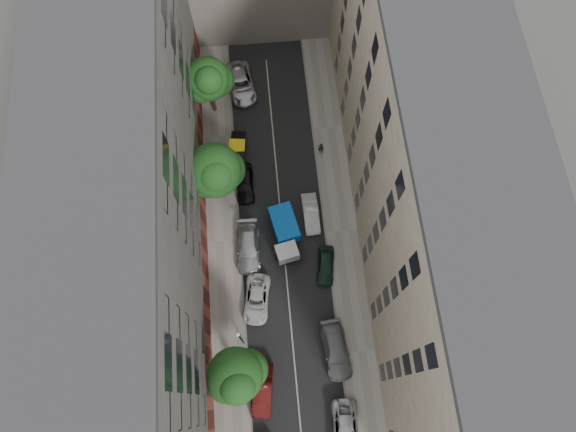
{
  "coord_description": "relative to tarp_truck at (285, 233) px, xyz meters",
  "views": [
    {
      "loc": [
        -0.86,
        -14.68,
        45.52
      ],
      "look_at": [
        0.48,
        -0.23,
        6.0
      ],
      "focal_mm": 32.0,
      "sensor_mm": 36.0,
      "label": 1
    }
  ],
  "objects": [
    {
      "name": "car_right_3",
      "position": [
        2.58,
        1.88,
        -0.65
      ],
      "size": [
        1.48,
        4.04,
        1.32
      ],
      "primitive_type": "imported",
      "rotation": [
        0.0,
        0.0,
        0.02
      ],
      "color": "silver",
      "rests_on": "ground"
    },
    {
      "name": "sidewalk_left",
      "position": [
        -5.72,
        0.11,
        -1.23
      ],
      "size": [
        3.0,
        44.0,
        0.15
      ],
      "primitive_type": "cube",
      "color": "gray",
      "rests_on": "ground"
    },
    {
      "name": "car_left_4",
      "position": [
        -3.35,
        5.51,
        -0.59
      ],
      "size": [
        1.72,
        4.22,
        1.44
      ],
      "primitive_type": "imported",
      "rotation": [
        0.0,
        0.0,
        0.01
      ],
      "color": "black",
      "rests_on": "ground"
    },
    {
      "name": "sidewalk_right",
      "position": [
        5.28,
        0.11,
        -1.23
      ],
      "size": [
        3.0,
        44.0,
        0.15
      ],
      "primitive_type": "cube",
      "color": "gray",
      "rests_on": "ground"
    },
    {
      "name": "car_right_2",
      "position": [
        3.38,
        -3.21,
        -0.67
      ],
      "size": [
        2.09,
        3.96,
        1.28
      ],
      "primitive_type": "imported",
      "rotation": [
        0.0,
        0.0,
        -0.16
      ],
      "color": "#142F22",
      "rests_on": "ground"
    },
    {
      "name": "car_left_6",
      "position": [
        -3.02,
        16.71,
        -0.56
      ],
      "size": [
        3.25,
        5.69,
        1.5
      ],
      "primitive_type": "imported",
      "rotation": [
        0.0,
        0.0,
        0.15
      ],
      "color": "#BBBBC0",
      "rests_on": "ground"
    },
    {
      "name": "tree_mid",
      "position": [
        -5.66,
        5.01,
        3.42
      ],
      "size": [
        5.22,
        4.94,
        7.18
      ],
      "color": "#382619",
      "rests_on": "sidewalk_left"
    },
    {
      "name": "car_left_2",
      "position": [
        -3.02,
        -5.69,
        -0.67
      ],
      "size": [
        2.83,
        4.86,
        1.27
      ],
      "primitive_type": "imported",
      "rotation": [
        0.0,
        0.0,
        -0.16
      ],
      "color": "silver",
      "rests_on": "ground"
    },
    {
      "name": "pedestrian",
      "position": [
        4.28,
        8.5,
        -0.39
      ],
      "size": [
        0.66,
        0.55,
        1.54
      ],
      "primitive_type": "imported",
      "rotation": [
        0.0,
        0.0,
        2.75
      ],
      "color": "black",
      "rests_on": "sidewalk_right"
    },
    {
      "name": "tarp_truck",
      "position": [
        0.0,
        0.0,
        0.0
      ],
      "size": [
        3.02,
        5.49,
        2.38
      ],
      "rotation": [
        0.0,
        0.0,
        0.21
      ],
      "color": "black",
      "rests_on": "ground"
    },
    {
      "name": "tree_near",
      "position": [
        -4.72,
        -12.31,
        4.08
      ],
      "size": [
        4.69,
        4.31,
        7.74
      ],
      "color": "#382619",
      "rests_on": "sidewalk_left"
    },
    {
      "name": "car_right_0",
      "position": [
        3.38,
        -16.89,
        -0.66
      ],
      "size": [
        2.43,
        4.79,
        1.3
      ],
      "primitive_type": "imported",
      "rotation": [
        0.0,
        0.0,
        -0.06
      ],
      "color": "#B4B4B9",
      "rests_on": "ground"
    },
    {
      "name": "building_right",
      "position": [
        10.78,
        0.11,
        8.69
      ],
      "size": [
        8.0,
        44.0,
        20.0
      ],
      "primitive_type": "cube",
      "color": "beige",
      "rests_on": "ground"
    },
    {
      "name": "car_left_1",
      "position": [
        -3.07,
        -13.29,
        -0.58
      ],
      "size": [
        2.16,
        4.61,
        1.46
      ],
      "primitive_type": "imported",
      "rotation": [
        0.0,
        0.0,
        -0.14
      ],
      "color": "#490F0E",
      "rests_on": "ground"
    },
    {
      "name": "road_surface",
      "position": [
        -0.22,
        0.11,
        -1.3
      ],
      "size": [
        8.0,
        44.0,
        0.02
      ],
      "primitive_type": "cube",
      "color": "black",
      "rests_on": "ground"
    },
    {
      "name": "building_left",
      "position": [
        -11.22,
        0.11,
        8.69
      ],
      "size": [
        8.0,
        44.0,
        20.0
      ],
      "primitive_type": "cube",
      "color": "#484644",
      "rests_on": "ground"
    },
    {
      "name": "car_right_1",
      "position": [
        3.38,
        -10.69,
        -0.56
      ],
      "size": [
        2.54,
        5.3,
        1.49
      ],
      "primitive_type": "imported",
      "rotation": [
        0.0,
        0.0,
        0.09
      ],
      "color": "slate",
      "rests_on": "ground"
    },
    {
      "name": "car_left_3",
      "position": [
        -3.44,
        -0.88,
        -0.57
      ],
      "size": [
        2.29,
        5.2,
        1.49
      ],
      "primitive_type": "imported",
      "rotation": [
        0.0,
        0.0,
        -0.04
      ],
      "color": "#B3B4B8",
      "rests_on": "ground"
    },
    {
      "name": "car_left_5",
      "position": [
        -3.82,
        9.11,
        -0.65
      ],
      "size": [
        1.86,
        4.15,
        1.32
      ],
      "primitive_type": "imported",
      "rotation": [
        0.0,
        0.0,
        -0.12
      ],
      "color": "black",
      "rests_on": "ground"
    },
    {
      "name": "ground",
      "position": [
        -0.22,
        0.11,
        -1.31
      ],
      "size": [
        120.0,
        120.0,
        0.0
      ],
      "primitive_type": "plane",
      "color": "#4C4C49",
      "rests_on": "ground"
    },
    {
      "name": "tree_far",
      "position": [
        -5.8,
        14.12,
        3.94
      ],
      "size": [
        4.59,
        4.2,
        7.54
      ],
      "color": "#382619",
      "rests_on": "sidewalk_left"
    },
    {
      "name": "lamp_post",
      "position": [
        -4.42,
        -9.29,
        2.61
      ],
      "size": [
        0.36,
        0.36,
        6.06
      ],
      "color": "#1B5E30",
      "rests_on": "sidewalk_left"
    }
  ]
}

